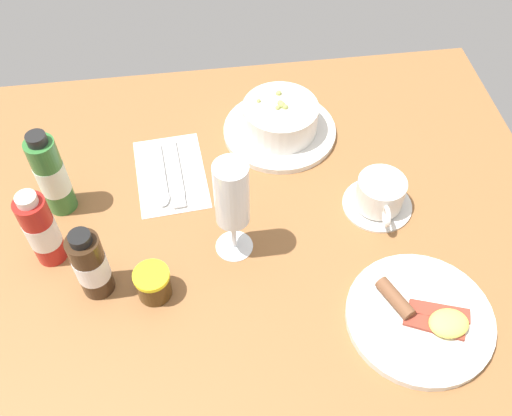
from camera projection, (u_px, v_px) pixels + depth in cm
name	position (u px, v px, depth cm)	size (l,w,h in cm)	color
ground_plane	(243.00, 225.00, 101.50)	(110.00, 84.00, 3.00)	brown
porridge_bowl	(280.00, 120.00, 111.01)	(21.91, 21.91, 7.78)	silver
cutlery_setting	(171.00, 175.00, 106.47)	(13.83, 19.97, 0.90)	silver
coffee_cup	(380.00, 196.00, 99.68)	(12.23, 13.10, 6.36)	silver
wine_glass	(232.00, 198.00, 86.86)	(6.26, 6.26, 19.68)	white
jam_jar	(153.00, 284.00, 89.21)	(5.62, 5.62, 5.42)	#462C0F
sauce_bottle_red	(41.00, 230.00, 90.30)	(5.00, 5.00, 15.16)	#B21E19
sauce_bottle_green	(51.00, 175.00, 96.09)	(5.03, 5.03, 17.22)	#337233
sauce_bottle_brown	(91.00, 265.00, 87.01)	(5.13, 5.13, 13.94)	#382314
breakfast_plate	(421.00, 318.00, 87.57)	(22.44, 22.44, 3.70)	silver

